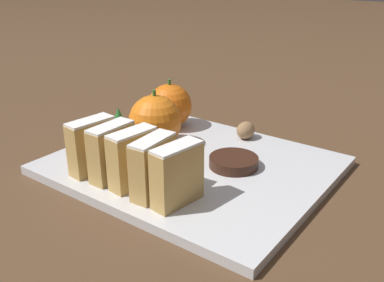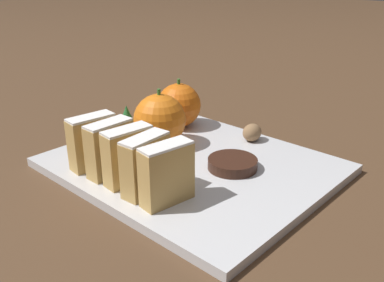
% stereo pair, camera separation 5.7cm
% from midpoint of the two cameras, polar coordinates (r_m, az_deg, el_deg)
% --- Properties ---
extents(ground_plane, '(6.00, 6.00, 0.00)m').
position_cam_midpoint_polar(ground_plane, '(0.59, 2.78, -3.85)').
color(ground_plane, '#513823').
extents(serving_platter, '(0.29, 0.35, 0.01)m').
position_cam_midpoint_polar(serving_platter, '(0.58, 2.79, -3.33)').
color(serving_platter, silver).
rests_on(serving_platter, ground_plane).
extents(stollen_slice_front, '(0.06, 0.03, 0.07)m').
position_cam_midpoint_polar(stollen_slice_front, '(0.47, 0.07, -4.49)').
color(stollen_slice_front, tan).
rests_on(stollen_slice_front, serving_platter).
extents(stollen_slice_second, '(0.06, 0.03, 0.07)m').
position_cam_midpoint_polar(stollen_slice_second, '(0.49, -2.93, -3.28)').
color(stollen_slice_second, tan).
rests_on(stollen_slice_second, serving_platter).
extents(stollen_slice_third, '(0.06, 0.03, 0.07)m').
position_cam_midpoint_polar(stollen_slice_third, '(0.51, -5.40, -2.05)').
color(stollen_slice_third, tan).
rests_on(stollen_slice_third, serving_platter).
extents(stollen_slice_fourth, '(0.06, 0.02, 0.07)m').
position_cam_midpoint_polar(stollen_slice_fourth, '(0.54, -7.96, -1.05)').
color(stollen_slice_fourth, tan).
rests_on(stollen_slice_fourth, serving_platter).
extents(stollen_slice_fifth, '(0.06, 0.03, 0.07)m').
position_cam_midpoint_polar(stollen_slice_fifth, '(0.56, -10.33, -0.14)').
color(stollen_slice_fifth, tan).
rests_on(stollen_slice_fifth, serving_platter).
extents(orange_near, '(0.07, 0.07, 0.08)m').
position_cam_midpoint_polar(orange_near, '(0.69, 0.59, 4.76)').
color(orange_near, orange).
rests_on(orange_near, serving_platter).
extents(orange_far, '(0.08, 0.08, 0.08)m').
position_cam_midpoint_polar(orange_far, '(0.62, -1.72, 2.79)').
color(orange_far, orange).
rests_on(orange_far, serving_platter).
extents(walnut, '(0.03, 0.03, 0.03)m').
position_cam_midpoint_polar(walnut, '(0.65, 10.50, 1.08)').
color(walnut, '#8E6B47').
rests_on(walnut, serving_platter).
extents(chocolate_cookie, '(0.07, 0.07, 0.01)m').
position_cam_midpoint_polar(chocolate_cookie, '(0.56, 8.32, -3.08)').
color(chocolate_cookie, '#381E14').
rests_on(chocolate_cookie, serving_platter).
extents(evergreen_sprig, '(0.04, 0.04, 0.05)m').
position_cam_midpoint_polar(evergreen_sprig, '(0.67, -6.28, 2.83)').
color(evergreen_sprig, '#23662D').
rests_on(evergreen_sprig, serving_platter).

